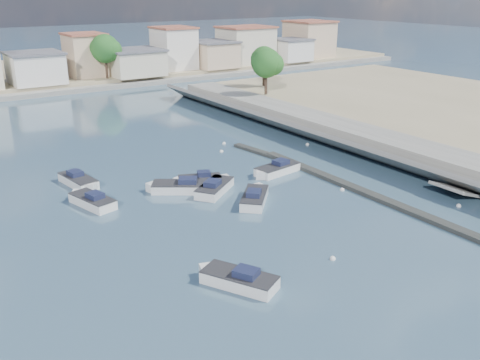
# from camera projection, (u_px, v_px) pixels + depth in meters

# --- Properties ---
(ground) EXTENTS (400.00, 400.00, 0.00)m
(ground) POSITION_uv_depth(u_px,v_px,m) (145.00, 131.00, 67.92)
(ground) COLOR #324A65
(ground) RESTS_ON ground
(seawall_walkway) EXTENTS (5.00, 90.00, 1.80)m
(seawall_walkway) POSITION_uv_depth(u_px,v_px,m) (414.00, 152.00, 56.27)
(seawall_walkway) COLOR slate
(seawall_walkway) RESTS_ON ground
(breakwater) EXTENTS (2.00, 31.02, 0.35)m
(breakwater) POSITION_uv_depth(u_px,v_px,m) (335.00, 181.00, 50.19)
(breakwater) COLOR black
(breakwater) RESTS_ON ground
(far_shore_land) EXTENTS (160.00, 40.00, 1.40)m
(far_shore_land) POSITION_uv_depth(u_px,v_px,m) (37.00, 74.00, 108.21)
(far_shore_land) COLOR gray
(far_shore_land) RESTS_ON ground
(far_shore_quay) EXTENTS (160.00, 2.50, 0.80)m
(far_shore_quay) POSITION_uv_depth(u_px,v_px,m) (70.00, 91.00, 91.94)
(far_shore_quay) COLOR slate
(far_shore_quay) RESTS_ON ground
(far_town) EXTENTS (113.01, 12.80, 8.35)m
(far_town) POSITION_uv_depth(u_px,v_px,m) (114.00, 56.00, 100.63)
(far_town) COLOR beige
(far_town) RESTS_ON far_shore_land
(shore_trees) EXTENTS (74.56, 38.32, 7.92)m
(shore_trees) POSITION_uv_depth(u_px,v_px,m) (119.00, 55.00, 92.08)
(shore_trees) COLOR #38281E
(shore_trees) RESTS_ON ground
(motorboat_a) EXTENTS (3.87, 5.10, 1.48)m
(motorboat_a) POSITION_uv_depth(u_px,v_px,m) (236.00, 279.00, 32.90)
(motorboat_a) COLOR silver
(motorboat_a) RESTS_ON ground
(motorboat_b) EXTENTS (4.99, 4.38, 1.48)m
(motorboat_b) POSITION_uv_depth(u_px,v_px,m) (216.00, 187.00, 47.93)
(motorboat_b) COLOR silver
(motorboat_b) RESTS_ON ground
(motorboat_c) EXTENTS (5.55, 4.67, 1.48)m
(motorboat_c) POSITION_uv_depth(u_px,v_px,m) (179.00, 187.00, 47.91)
(motorboat_c) COLOR silver
(motorboat_c) RESTS_ON ground
(motorboat_d) EXTENTS (5.38, 2.66, 1.48)m
(motorboat_d) POSITION_uv_depth(u_px,v_px,m) (275.00, 170.00, 52.40)
(motorboat_d) COLOR silver
(motorboat_d) RESTS_ON ground
(motorboat_e) EXTENTS (2.90, 5.16, 1.48)m
(motorboat_e) POSITION_uv_depth(u_px,v_px,m) (91.00, 201.00, 44.93)
(motorboat_e) COLOR silver
(motorboat_e) RESTS_ON ground
(motorboat_f) EXTENTS (4.41, 3.04, 1.48)m
(motorboat_f) POSITION_uv_depth(u_px,v_px,m) (197.00, 181.00, 49.53)
(motorboat_f) COLOR silver
(motorboat_f) RESTS_ON ground
(motorboat_g) EXTENTS (2.51, 5.36, 1.48)m
(motorboat_g) POSITION_uv_depth(u_px,v_px,m) (80.00, 182.00, 49.27)
(motorboat_g) COLOR silver
(motorboat_g) RESTS_ON ground
(motorboat_h) EXTENTS (4.59, 4.70, 1.48)m
(motorboat_h) POSITION_uv_depth(u_px,v_px,m) (255.00, 197.00, 45.66)
(motorboat_h) COLOR silver
(motorboat_h) RESTS_ON ground
(mooring_buoys) EXTENTS (17.15, 28.21, 0.41)m
(mooring_buoys) POSITION_uv_depth(u_px,v_px,m) (304.00, 175.00, 52.15)
(mooring_buoys) COLOR white
(mooring_buoys) RESTS_ON ground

